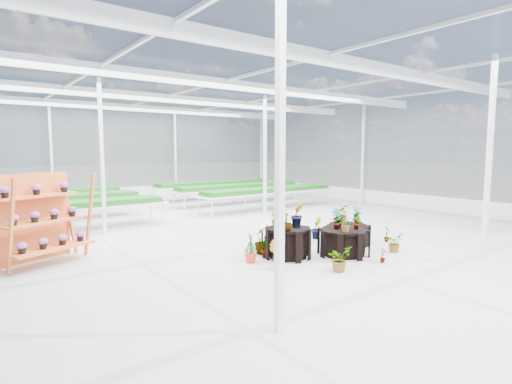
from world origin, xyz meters
TOP-DOWN VIEW (x-y plane):
  - ground_plane at (0.00, 0.00)m, footprint 24.00×24.00m
  - greenhouse_shell at (0.00, 0.00)m, footprint 18.00×24.00m
  - steel_frame at (0.00, 0.00)m, footprint 18.00×24.00m
  - nursery_benches at (0.00, 7.20)m, footprint 16.00×7.00m
  - plinth_tall at (-0.43, -1.26)m, footprint 1.24×1.24m
  - plinth_mid at (0.77, -1.86)m, footprint 1.37×1.37m
  - plinth_low at (1.77, -1.16)m, footprint 1.18×1.18m
  - shelf_rack at (-4.96, 1.53)m, footprint 2.08×1.61m
  - nursery_plants at (0.65, -1.18)m, footprint 4.81×3.25m

SIDE VIEW (x-z plane):
  - ground_plane at x=0.00m, z-range 0.00..0.00m
  - plinth_low at x=1.77m, z-range 0.00..0.50m
  - plinth_mid at x=0.77m, z-range 0.00..0.62m
  - plinth_tall at x=-0.43m, z-range 0.00..0.70m
  - nursery_benches at x=0.00m, z-range 0.00..0.84m
  - nursery_plants at x=0.65m, z-range -0.11..1.18m
  - shelf_rack at x=-4.96m, z-range 0.00..1.95m
  - greenhouse_shell at x=0.00m, z-range 0.00..4.50m
  - steel_frame at x=0.00m, z-range 0.00..4.50m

